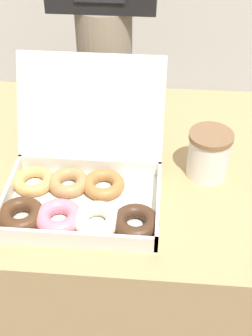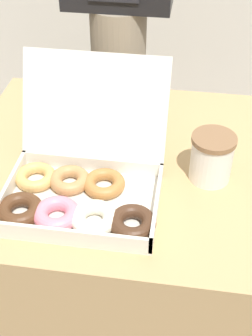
{
  "view_description": "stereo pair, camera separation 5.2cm",
  "coord_description": "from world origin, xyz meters",
  "views": [
    {
      "loc": [
        0.09,
        -0.92,
        1.45
      ],
      "look_at": [
        0.02,
        -0.13,
        0.8
      ],
      "focal_mm": 50.0,
      "sensor_mm": 36.0,
      "label": 1
    },
    {
      "loc": [
        0.14,
        -0.91,
        1.45
      ],
      "look_at": [
        0.02,
        -0.13,
        0.8
      ],
      "focal_mm": 50.0,
      "sensor_mm": 36.0,
      "label": 2
    }
  ],
  "objects": [
    {
      "name": "ground_plane",
      "position": [
        0.0,
        0.0,
        0.0
      ],
      "size": [
        14.0,
        14.0,
        0.0
      ],
      "primitive_type": "plane",
      "color": "#665B51"
    },
    {
      "name": "donut_box",
      "position": [
        -0.08,
        -0.16,
        0.76
      ],
      "size": [
        0.38,
        0.36,
        0.27
      ],
      "color": "silver",
      "rests_on": "table"
    },
    {
      "name": "coffee_cup",
      "position": [
        0.21,
        -0.04,
        0.78
      ],
      "size": [
        0.1,
        0.1,
        0.12
      ],
      "color": "silver",
      "rests_on": "table"
    },
    {
      "name": "table",
      "position": [
        0.0,
        0.0,
        0.36
      ],
      "size": [
        0.84,
        0.73,
        0.72
      ],
      "color": "tan",
      "rests_on": "ground_plane"
    }
  ]
}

